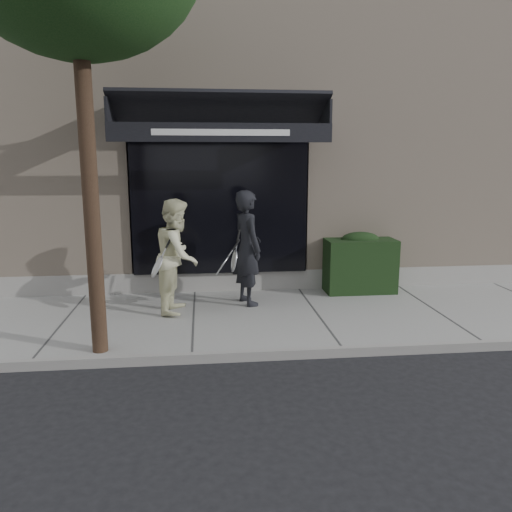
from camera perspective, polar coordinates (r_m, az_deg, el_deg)
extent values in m
plane|color=black|center=(8.32, 6.91, -7.23)|extent=(80.00, 80.00, 0.00)
cube|color=gray|center=(8.30, 6.92, -6.84)|extent=(20.00, 3.00, 0.12)
cube|color=gray|center=(6.89, 9.87, -10.70)|extent=(20.00, 0.10, 0.14)
cube|color=beige|center=(12.81, 2.07, 11.79)|extent=(14.00, 7.00, 5.50)
cube|color=gray|center=(9.85, 4.72, -2.75)|extent=(14.02, 0.42, 0.50)
cube|color=black|center=(9.27, -4.15, 6.11)|extent=(3.20, 0.30, 2.60)
cube|color=gray|center=(9.50, -13.92, 5.93)|extent=(0.08, 0.40, 2.60)
cube|color=gray|center=(9.61, 5.45, 6.27)|extent=(0.08, 0.40, 2.60)
cube|color=gray|center=(9.40, -4.30, 14.35)|extent=(3.36, 0.40, 0.12)
cube|color=black|center=(8.72, -4.16, 16.32)|extent=(3.60, 1.03, 0.55)
cube|color=black|center=(8.19, -3.99, 13.91)|extent=(3.60, 0.05, 0.30)
cube|color=white|center=(8.17, -3.98, 13.92)|extent=(2.20, 0.01, 0.10)
cube|color=black|center=(8.83, -16.21, 15.33)|extent=(0.04, 1.00, 0.45)
cube|color=black|center=(8.96, 7.74, 15.60)|extent=(0.04, 1.00, 0.45)
cube|color=black|center=(9.61, 11.72, -1.04)|extent=(1.30, 0.70, 1.00)
ellipsoid|color=black|center=(9.52, 11.83, 1.91)|extent=(0.71, 0.38, 0.27)
cylinder|color=black|center=(6.53, -18.51, 8.71)|extent=(0.20, 0.20, 4.80)
imported|color=black|center=(8.51, -0.98, 0.94)|extent=(0.68, 0.83, 1.97)
torus|color=silver|center=(8.22, -2.53, -0.54)|extent=(0.12, 0.31, 0.30)
cylinder|color=silver|center=(8.22, -2.53, -0.54)|extent=(0.09, 0.27, 0.27)
cylinder|color=silver|center=(8.22, -2.53, -0.54)|extent=(0.18, 0.05, 0.05)
cylinder|color=black|center=(8.22, -2.53, -0.54)|extent=(0.20, 0.06, 0.07)
torus|color=silver|center=(8.14, -3.88, -1.12)|extent=(0.24, 0.33, 0.27)
cylinder|color=silver|center=(8.14, -3.88, -1.12)|extent=(0.20, 0.29, 0.23)
cylinder|color=silver|center=(8.14, -3.88, -1.12)|extent=(0.16, 0.05, 0.12)
cylinder|color=black|center=(8.14, -3.88, -1.12)|extent=(0.19, 0.07, 0.14)
imported|color=beige|center=(8.20, -8.96, 0.02)|extent=(0.83, 1.00, 1.86)
torus|color=silver|center=(7.94, -11.24, -1.20)|extent=(0.24, 0.34, 0.28)
cylinder|color=silver|center=(7.94, -11.24, -1.20)|extent=(0.20, 0.30, 0.24)
cylinder|color=silver|center=(7.94, -11.24, -1.20)|extent=(0.17, 0.07, 0.10)
cylinder|color=black|center=(7.94, -11.24, -1.20)|extent=(0.19, 0.08, 0.12)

